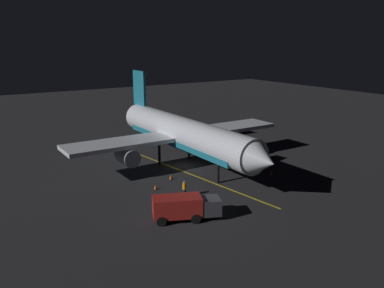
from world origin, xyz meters
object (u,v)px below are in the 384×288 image
Objects in this scene: baggage_truck at (184,207)px; traffic_cone_under_wing at (271,174)px; airliner at (181,133)px; traffic_cone_near_left at (171,177)px; catering_truck at (248,156)px; traffic_cone_far at (188,194)px; traffic_cone_near_right at (155,187)px; ground_crew_worker at (184,189)px.

baggage_truck reaches higher than traffic_cone_under_wing.
traffic_cone_near_left is (3.98, 4.01, -4.15)m from airliner.
traffic_cone_far is (12.82, 5.17, -0.96)m from catering_truck.
traffic_cone_far is (-2.01, 3.64, 0.00)m from traffic_cone_near_right.
airliner is 62.13× the size of traffic_cone_far.
catering_truck reaches higher than traffic_cone_far.
traffic_cone_near_right is at bearing 32.32° from traffic_cone_near_left.
airliner reaches higher than traffic_cone_near_left.
traffic_cone_near_left is (11.71, -0.44, -0.96)m from catering_truck.
traffic_cone_under_wing is (-14.21, 3.61, 0.00)m from traffic_cone_near_right.
ground_crew_worker is 3.16× the size of traffic_cone_far.
traffic_cone_near_right is (-1.43, -8.35, -0.95)m from baggage_truck.
catering_truck is (-7.73, 4.45, -3.19)m from airliner.
catering_truck reaches higher than ground_crew_worker.
airliner is 11.61m from ground_crew_worker.
traffic_cone_near_left is at bearing 45.21° from airliner.
traffic_cone_far is at bearing 118.90° from traffic_cone_near_right.
baggage_truck is at bearing 80.30° from traffic_cone_near_right.
traffic_cone_near_left and traffic_cone_under_wing have the same top height.
catering_truck is 3.29× the size of ground_crew_worker.
catering_truck is at bearing 150.07° from airliner.
baggage_truck is 11.92× the size of traffic_cone_near_left.
baggage_truck is 5.91m from traffic_cone_far.
baggage_truck is at bearing 53.91° from traffic_cone_far.
airliner reaches higher than ground_crew_worker.
traffic_cone_near_right is (3.12, 1.97, 0.00)m from traffic_cone_near_left.
airliner reaches higher than traffic_cone_under_wing.
traffic_cone_near_left is at bearing -2.16° from catering_truck.
traffic_cone_under_wing is at bearing -179.85° from traffic_cone_far.
airliner is 62.13× the size of traffic_cone_under_wing.
ground_crew_worker is at bearing 60.05° from airliner.
baggage_truck is 11.92× the size of traffic_cone_far.
airliner is 5.97× the size of catering_truck.
ground_crew_worker is at bearing 74.52° from traffic_cone_near_left.
traffic_cone_near_left is 1.00× the size of traffic_cone_under_wing.
ground_crew_worker is 3.99m from traffic_cone_near_right.
airliner is 16.98m from baggage_truck.
baggage_truck reaches higher than ground_crew_worker.
airliner is 62.13× the size of traffic_cone_near_right.
airliner is 10.17m from traffic_cone_near_right.
traffic_cone_near_right is 4.16m from traffic_cone_far.
baggage_truck is at bearing 57.70° from ground_crew_worker.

